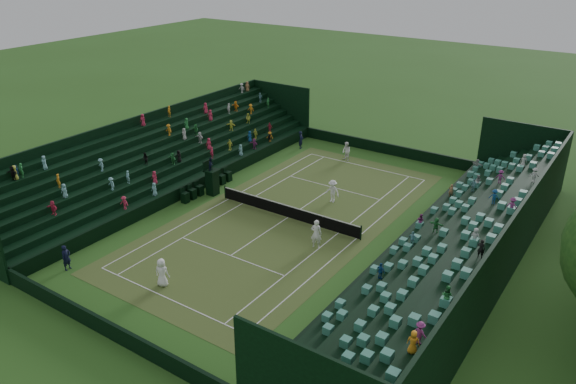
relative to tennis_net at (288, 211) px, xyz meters
name	(u,v)px	position (x,y,z in m)	size (l,w,h in m)	color
ground	(288,218)	(0.00, 0.00, -0.53)	(160.00, 160.00, 0.00)	#2C591C
court_surface	(288,218)	(0.00, 0.00, -0.52)	(12.97, 26.77, 0.01)	#316822
perimeter_wall_north	(385,148)	(0.00, 15.88, -0.03)	(17.17, 0.20, 1.00)	black
perimeter_wall_south	(108,329)	(0.00, -15.88, -0.03)	(17.17, 0.20, 1.00)	black
perimeter_wall_east	(399,245)	(8.48, 0.00, -0.03)	(0.20, 31.77, 1.00)	black
perimeter_wall_west	(199,184)	(-8.48, 0.00, -0.03)	(0.20, 31.77, 1.00)	black
north_grandstand	(467,249)	(12.66, 0.00, 1.02)	(6.60, 32.00, 4.90)	black
south_grandstand	(160,161)	(-12.66, 0.00, 1.02)	(6.60, 32.00, 4.90)	black
tennis_net	(288,211)	(0.00, 0.00, 0.00)	(11.67, 0.10, 1.06)	black
umpire_chair	(212,179)	(-7.10, 0.05, 0.77)	(0.96, 0.96, 3.03)	black
courtside_chairs	(207,186)	(-7.82, 0.25, -0.10)	(0.52, 5.50, 1.14)	black
player_near_west	(162,273)	(-1.09, -11.11, 0.34)	(0.85, 0.55, 1.73)	white
player_near_east	(316,234)	(3.86, -2.48, 0.46)	(0.72, 0.47, 1.98)	white
player_far_west	(346,151)	(-2.06, 12.28, 0.33)	(0.83, 0.65, 1.71)	white
player_far_east	(332,191)	(1.28, 4.04, 0.36)	(1.14, 0.66, 1.77)	white
line_judge_north	(301,140)	(-7.16, 12.70, 0.31)	(0.61, 0.40, 1.67)	black
line_judge_south	(66,258)	(-7.07, -13.08, 0.28)	(0.59, 0.39, 1.61)	black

